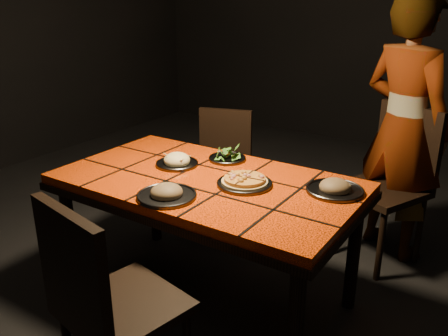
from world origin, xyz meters
The scene contains 11 objects.
room_shell centered at (0.00, 0.00, 1.50)m, with size 6.04×7.04×3.08m.
dining_table centered at (0.00, 0.00, 0.67)m, with size 1.62×0.92×0.75m.
chair_near centered at (0.12, -0.88, 0.56)m, with size 0.52×0.52×0.98m.
chair_far_left centered at (-0.46, 0.83, 0.50)m, with size 0.50×0.50×0.88m.
chair_far_right centered at (0.72, 1.06, 0.59)m, with size 0.61×0.61×1.02m.
diner centered at (0.72, 1.17, 0.87)m, with size 0.63×0.42×1.74m, color brown.
plate_pizza centered at (0.22, 0.03, 0.77)m, with size 0.29×0.29×0.04m.
plate_pasta centered at (-0.26, 0.07, 0.77)m, with size 0.25×0.25×0.08m.
plate_salad centered at (-0.07, 0.31, 0.78)m, with size 0.22×0.22×0.07m.
plate_mushroom_a centered at (-0.02, -0.31, 0.77)m, with size 0.29×0.29×0.10m.
plate_mushroom_b centered at (0.64, 0.20, 0.77)m, with size 0.29×0.29×0.09m.
Camera 1 is at (1.37, -1.92, 1.69)m, focal length 38.00 mm.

